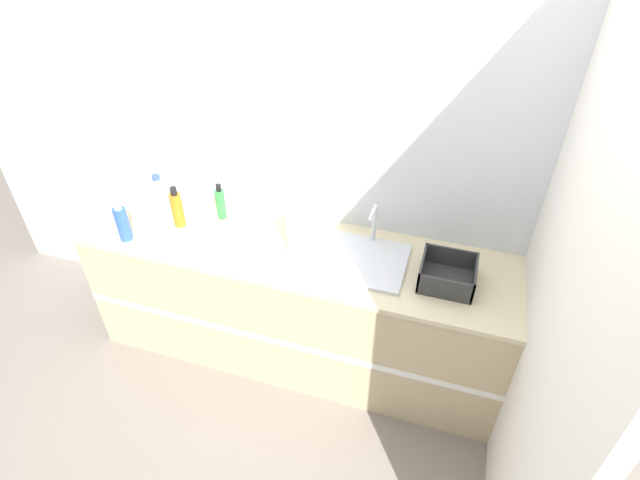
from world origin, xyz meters
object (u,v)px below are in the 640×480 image
(paper_towel_roll, at_px, (298,231))
(bottle_amber, at_px, (177,209))
(bottle_blue, at_px, (122,223))
(bottle_green, at_px, (221,203))
(bottle_clear, at_px, (158,188))
(sink, at_px, (366,259))
(dish_rack, at_px, (447,276))

(paper_towel_roll, height_order, bottle_amber, paper_towel_roll)
(bottle_blue, distance_m, bottle_green, 0.58)
(bottle_blue, relative_size, bottle_green, 1.09)
(bottle_clear, bearing_deg, sink, -9.02)
(sink, bearing_deg, dish_rack, -4.51)
(dish_rack, height_order, bottle_clear, bottle_clear)
(paper_towel_roll, distance_m, bottle_blue, 1.03)
(paper_towel_roll, xyz_separation_m, dish_rack, (0.84, -0.02, -0.09))
(sink, xyz_separation_m, bottle_blue, (-1.40, -0.22, 0.10))
(sink, height_order, bottle_amber, same)
(paper_towel_roll, relative_size, bottle_green, 1.12)
(sink, bearing_deg, bottle_clear, 170.98)
(bottle_blue, bearing_deg, paper_towel_roll, 11.47)
(sink, distance_m, bottle_blue, 1.42)
(bottle_blue, relative_size, bottle_clear, 1.56)
(bottle_blue, distance_m, bottle_clear, 0.46)
(bottle_amber, bearing_deg, bottle_green, 35.08)
(bottle_amber, bearing_deg, paper_towel_roll, -1.25)
(sink, xyz_separation_m, bottle_amber, (-1.17, -0.00, 0.10))
(dish_rack, height_order, bottle_amber, bottle_amber)
(paper_towel_roll, xyz_separation_m, bottle_clear, (-1.07, 0.25, -0.06))
(bottle_amber, bearing_deg, sink, 0.09)
(bottle_blue, xyz_separation_m, bottle_clear, (-0.06, 0.45, -0.04))
(bottle_amber, bearing_deg, bottle_blue, -135.95)
(dish_rack, bearing_deg, bottle_blue, -174.17)
(sink, xyz_separation_m, dish_rack, (0.45, -0.04, 0.03))
(sink, height_order, paper_towel_roll, paper_towel_roll)
(sink, distance_m, bottle_amber, 1.17)
(dish_rack, relative_size, bottle_clear, 1.70)
(bottle_blue, height_order, bottle_amber, bottle_amber)
(sink, height_order, dish_rack, sink)
(paper_towel_roll, xyz_separation_m, bottle_amber, (-0.78, 0.02, -0.02))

